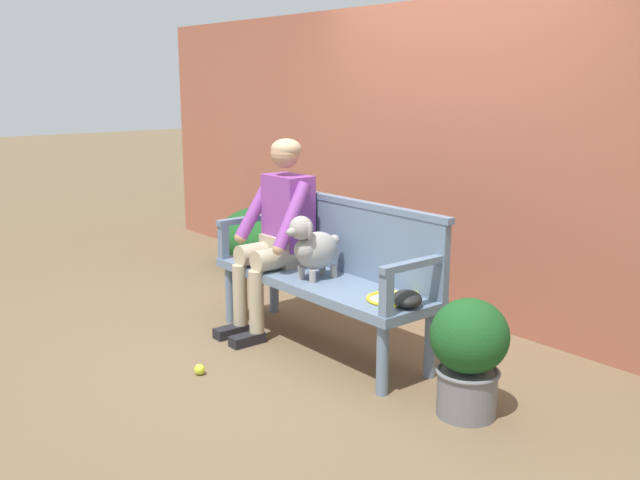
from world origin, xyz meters
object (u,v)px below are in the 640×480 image
at_px(garden_bench, 320,286).
at_px(person_seated, 278,227).
at_px(dog_on_bench, 313,247).
at_px(potted_plant, 469,352).
at_px(baseball_glove, 407,299).
at_px(tennis_ball, 200,369).
at_px(tennis_racket, 395,298).

xyz_separation_m(garden_bench, person_seated, (-0.44, -0.02, 0.33)).
height_order(person_seated, dog_on_bench, person_seated).
relative_size(dog_on_bench, potted_plant, 0.68).
height_order(garden_bench, dog_on_bench, dog_on_bench).
height_order(dog_on_bench, potted_plant, dog_on_bench).
height_order(baseball_glove, tennis_ball, baseball_glove).
bearing_deg(person_seated, garden_bench, 2.01).
distance_m(dog_on_bench, potted_plant, 1.30).
relative_size(garden_bench, tennis_racket, 3.04).
bearing_deg(tennis_racket, dog_on_bench, -171.34).
height_order(tennis_racket, baseball_glove, baseball_glove).
relative_size(tennis_ball, potted_plant, 0.10).
distance_m(baseball_glove, tennis_ball, 1.32).
bearing_deg(potted_plant, tennis_racket, 174.25).
height_order(dog_on_bench, tennis_racket, dog_on_bench).
height_order(person_seated, tennis_ball, person_seated).
height_order(garden_bench, tennis_racket, tennis_racket).
xyz_separation_m(dog_on_bench, baseball_glove, (0.78, 0.06, -0.17)).
height_order(person_seated, tennis_racket, person_seated).
bearing_deg(tennis_ball, garden_bench, 83.69).
relative_size(dog_on_bench, tennis_racket, 0.75).
bearing_deg(tennis_racket, person_seated, -177.21).
bearing_deg(potted_plant, dog_on_bench, -178.34).
distance_m(tennis_racket, tennis_ball, 1.25).
bearing_deg(person_seated, dog_on_bench, -5.78).
bearing_deg(garden_bench, person_seated, -177.99).
xyz_separation_m(person_seated, tennis_ball, (0.34, -0.84, -0.71)).
bearing_deg(tennis_ball, baseball_glove, 44.31).
distance_m(garden_bench, tennis_racket, 0.65).
distance_m(dog_on_bench, baseball_glove, 0.80).
bearing_deg(tennis_racket, baseball_glove, -14.73).
bearing_deg(baseball_glove, potted_plant, 36.61).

